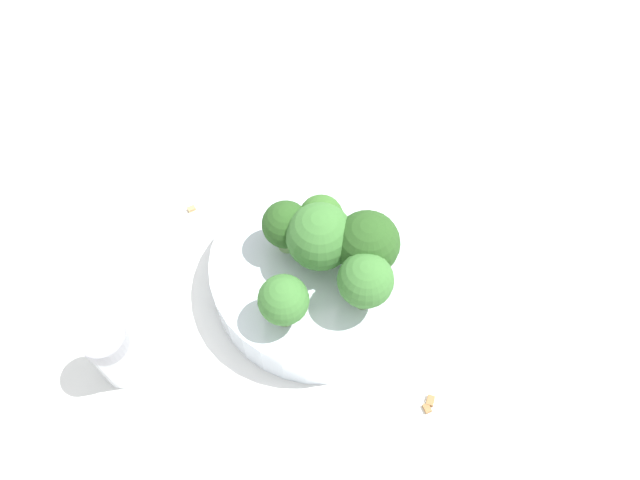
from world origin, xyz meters
The scene contains 12 objects.
ground_plane centered at (0.00, 0.00, 0.00)m, with size 3.00×3.00×0.00m, color white.
bowl centered at (0.00, 0.00, 0.02)m, with size 0.17×0.17×0.04m, color silver.
broccoli_floret_0 centered at (0.00, 0.00, 0.07)m, with size 0.05×0.05×0.06m.
broccoli_floret_1 centered at (0.01, -0.05, 0.07)m, with size 0.04×0.04×0.06m.
broccoli_floret_2 centered at (0.03, -0.02, 0.07)m, with size 0.05×0.05×0.06m.
broccoli_floret_3 centered at (0.01, 0.02, 0.06)m, with size 0.03×0.03×0.04m.
broccoli_floret_4 centered at (-0.04, -0.03, 0.07)m, with size 0.04×0.04×0.05m.
broccoli_floret_5 centered at (-0.02, 0.02, 0.07)m, with size 0.04×0.04×0.05m.
pepper_shaker centered at (-0.17, 0.00, 0.03)m, with size 0.03×0.03×0.06m.
almond_crumb_0 centered at (-0.07, 0.12, 0.00)m, with size 0.01×0.00×0.01m, color tan.
almond_crumb_1 centered at (0.03, -0.13, 0.00)m, with size 0.01×0.01×0.01m, color olive.
almond_crumb_2 centered at (0.02, -0.13, 0.00)m, with size 0.01×0.00×0.01m, color olive.
Camera 1 is at (-0.11, -0.22, 0.46)m, focal length 35.00 mm.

